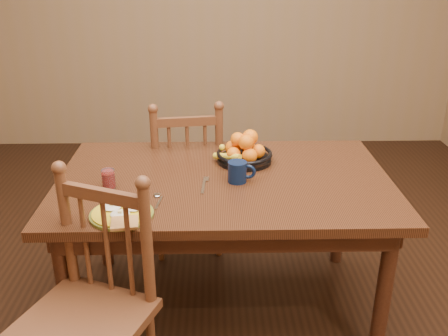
{
  "coord_description": "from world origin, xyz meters",
  "views": [
    {
      "loc": [
        -0.05,
        -2.19,
        1.75
      ],
      "look_at": [
        0.0,
        0.0,
        0.8
      ],
      "focal_mm": 40.0,
      "sensor_mm": 36.0,
      "label": 1
    }
  ],
  "objects_px": {
    "breakfast_plate": "(122,214)",
    "fruit_bowl": "(244,152)",
    "coffee_mug": "(238,172)",
    "chair_near": "(90,311)",
    "chair_far": "(187,179)",
    "dining_table": "(224,193)"
  },
  "relations": [
    {
      "from": "breakfast_plate",
      "to": "fruit_bowl",
      "type": "xyz_separation_m",
      "value": [
        0.54,
        0.57,
        0.04
      ]
    },
    {
      "from": "breakfast_plate",
      "to": "coffee_mug",
      "type": "bearing_deg",
      "value": 33.6
    },
    {
      "from": "chair_near",
      "to": "coffee_mug",
      "type": "distance_m",
      "value": 0.9
    },
    {
      "from": "chair_far",
      "to": "coffee_mug",
      "type": "distance_m",
      "value": 0.76
    },
    {
      "from": "breakfast_plate",
      "to": "fruit_bowl",
      "type": "height_order",
      "value": "fruit_bowl"
    },
    {
      "from": "dining_table",
      "to": "coffee_mug",
      "type": "distance_m",
      "value": 0.16
    },
    {
      "from": "chair_far",
      "to": "fruit_bowl",
      "type": "bearing_deg",
      "value": 122.48
    },
    {
      "from": "dining_table",
      "to": "fruit_bowl",
      "type": "bearing_deg",
      "value": 61.4
    },
    {
      "from": "breakfast_plate",
      "to": "fruit_bowl",
      "type": "relative_size",
      "value": 1.01
    },
    {
      "from": "dining_table",
      "to": "fruit_bowl",
      "type": "relative_size",
      "value": 5.52
    },
    {
      "from": "dining_table",
      "to": "breakfast_plate",
      "type": "xyz_separation_m",
      "value": [
        -0.43,
        -0.38,
        0.1
      ]
    },
    {
      "from": "breakfast_plate",
      "to": "coffee_mug",
      "type": "height_order",
      "value": "coffee_mug"
    },
    {
      "from": "chair_far",
      "to": "coffee_mug",
      "type": "height_order",
      "value": "chair_far"
    },
    {
      "from": "breakfast_plate",
      "to": "coffee_mug",
      "type": "relative_size",
      "value": 2.19
    },
    {
      "from": "dining_table",
      "to": "breakfast_plate",
      "type": "distance_m",
      "value": 0.58
    },
    {
      "from": "chair_near",
      "to": "coffee_mug",
      "type": "bearing_deg",
      "value": 67.51
    },
    {
      "from": "chair_near",
      "to": "fruit_bowl",
      "type": "bearing_deg",
      "value": 75.44
    },
    {
      "from": "dining_table",
      "to": "chair_near",
      "type": "bearing_deg",
      "value": -129.99
    },
    {
      "from": "dining_table",
      "to": "chair_far",
      "type": "height_order",
      "value": "chair_far"
    },
    {
      "from": "dining_table",
      "to": "chair_far",
      "type": "xyz_separation_m",
      "value": [
        -0.22,
        0.58,
        -0.19
      ]
    },
    {
      "from": "chair_far",
      "to": "coffee_mug",
      "type": "relative_size",
      "value": 7.26
    },
    {
      "from": "coffee_mug",
      "to": "chair_far",
      "type": "bearing_deg",
      "value": 114.01
    }
  ]
}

